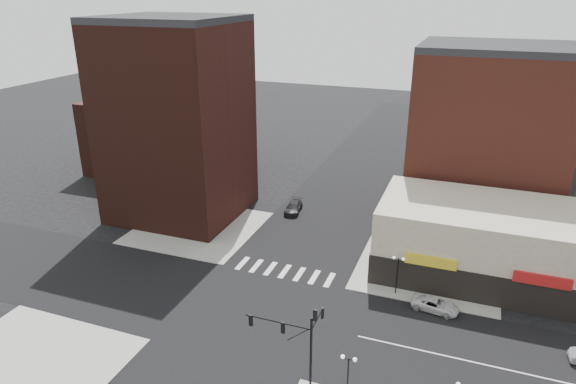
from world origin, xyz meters
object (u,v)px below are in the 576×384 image
(traffic_signal, at_px, (300,336))
(street_lamp_ne, at_px, (398,266))
(street_lamp_se_a, at_px, (348,367))
(white_suv, at_px, (435,305))
(dark_sedan_north, at_px, (293,207))

(traffic_signal, bearing_deg, street_lamp_ne, 73.25)
(traffic_signal, height_order, street_lamp_se_a, traffic_signal)
(traffic_signal, relative_size, white_suv, 1.74)
(traffic_signal, relative_size, dark_sedan_north, 1.65)
(street_lamp_se_a, bearing_deg, street_lamp_ne, 86.42)
(street_lamp_ne, xyz_separation_m, dark_sedan_north, (-16.66, 15.63, -2.61))
(dark_sedan_north, bearing_deg, traffic_signal, -76.55)
(white_suv, bearing_deg, street_lamp_ne, 77.06)
(street_lamp_se_a, xyz_separation_m, white_suv, (5.02, 14.50, -2.67))
(traffic_signal, distance_m, white_suv, 17.36)
(dark_sedan_north, bearing_deg, white_suv, -46.90)
(traffic_signal, relative_size, street_lamp_se_a, 1.87)
(white_suv, bearing_deg, traffic_signal, 156.02)
(street_lamp_se_a, relative_size, white_suv, 0.93)
(traffic_signal, xyz_separation_m, white_suv, (8.78, 14.33, -4.34))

